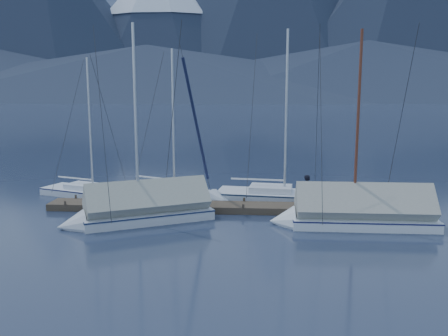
{
  "coord_description": "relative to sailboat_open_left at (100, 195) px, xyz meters",
  "views": [
    {
      "loc": [
        1.72,
        -21.34,
        6.11
      ],
      "look_at": [
        0.0,
        2.0,
        2.2
      ],
      "focal_mm": 38.0,
      "sensor_mm": 36.0,
      "label": 1
    }
  ],
  "objects": [
    {
      "name": "ground",
      "position": [
        7.32,
        -4.48,
        -0.15
      ],
      "size": [
        1000.0,
        1000.0,
        0.0
      ],
      "primitive_type": "plane",
      "color": "#171F34",
      "rests_on": "ground"
    },
    {
      "name": "mountain_range",
      "position": [
        11.44,
        365.97,
        58.5
      ],
      "size": [
        877.0,
        584.0,
        150.5
      ],
      "color": "#475675",
      "rests_on": "ground"
    },
    {
      "name": "dock",
      "position": [
        7.32,
        -2.48,
        -0.04
      ],
      "size": [
        18.0,
        1.5,
        0.54
      ],
      "color": "#382D23",
      "rests_on": "ground"
    },
    {
      "name": "mooring_posts",
      "position": [
        6.82,
        -2.48,
        0.2
      ],
      "size": [
        15.12,
        1.52,
        0.35
      ],
      "color": "#382D23",
      "rests_on": "ground"
    },
    {
      "name": "sailboat_open_left",
      "position": [
        0.0,
        0.0,
        0.0
      ],
      "size": [
        6.74,
        3.97,
        8.61
      ],
      "color": "silver",
      "rests_on": "ground"
    },
    {
      "name": "sailboat_open_mid",
      "position": [
        4.73,
        0.04,
        0.01
      ],
      "size": [
        7.09,
        4.49,
        9.11
      ],
      "color": "silver",
      "rests_on": "ground"
    },
    {
      "name": "sailboat_open_right",
      "position": [
        11.03,
        -0.15,
        0.03
      ],
      "size": [
        7.87,
        3.38,
        10.14
      ],
      "color": "silver",
      "rests_on": "ground"
    },
    {
      "name": "sailboat_covered_near",
      "position": [
        13.2,
        -4.69,
        0.33
      ],
      "size": [
        7.39,
        3.19,
        9.59
      ],
      "color": "white",
      "rests_on": "ground"
    },
    {
      "name": "sailboat_covered_far",
      "position": [
        3.37,
        -4.83,
        0.33
      ],
      "size": [
        7.23,
        5.05,
        9.87
      ],
      "color": "silver",
      "rests_on": "ground"
    },
    {
      "name": "person",
      "position": [
        11.49,
        -2.63,
        0.99
      ],
      "size": [
        0.44,
        0.62,
        1.59
      ],
      "primitive_type": "imported",
      "rotation": [
        0.0,
        0.0,
        1.47
      ],
      "color": "black",
      "rests_on": "dock"
    }
  ]
}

